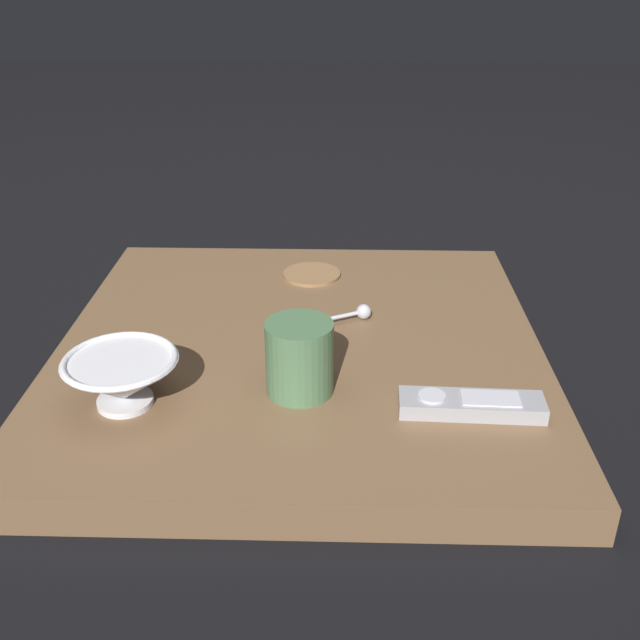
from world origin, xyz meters
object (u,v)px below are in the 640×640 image
at_px(teaspoon, 352,314).
at_px(tv_remote_near, 471,405).
at_px(coffee_mug, 300,358).
at_px(cereal_bowl, 122,378).
at_px(drink_coaster, 312,274).

xyz_separation_m(teaspoon, tv_remote_near, (0.14, -0.23, -0.00)).
bearing_deg(coffee_mug, cereal_bowl, -170.25).
bearing_deg(coffee_mug, teaspoon, 70.88).
distance_m(cereal_bowl, teaspoon, 0.35).
bearing_deg(teaspoon, coffee_mug, -109.12).
xyz_separation_m(teaspoon, drink_coaster, (-0.06, 0.16, -0.01)).
bearing_deg(drink_coaster, cereal_bowl, -118.27).
xyz_separation_m(coffee_mug, drink_coaster, (0.00, 0.35, -0.04)).
distance_m(teaspoon, drink_coaster, 0.18).
xyz_separation_m(cereal_bowl, tv_remote_near, (0.41, -0.01, -0.03)).
height_order(coffee_mug, drink_coaster, coffee_mug).
relative_size(coffee_mug, drink_coaster, 0.97).
xyz_separation_m(cereal_bowl, teaspoon, (0.27, 0.22, -0.03)).
height_order(teaspoon, drink_coaster, teaspoon).
bearing_deg(drink_coaster, teaspoon, -68.57).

